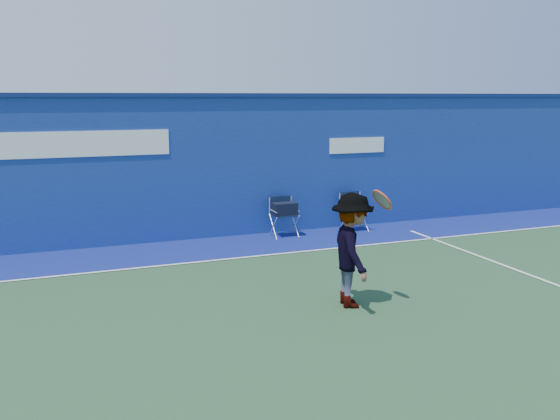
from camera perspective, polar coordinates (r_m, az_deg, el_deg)
name	(u,v)px	position (r m, az deg, el deg)	size (l,w,h in m)	color
ground	(295,318)	(8.32, 1.42, -10.33)	(80.00, 80.00, 0.00)	#254628
stadium_wall	(203,166)	(12.80, -7.46, 4.24)	(24.00, 0.50, 3.08)	navy
out_of_bounds_strip	(218,248)	(12.03, -6.03, -3.65)	(24.00, 1.80, 0.01)	navy
court_lines	(279,303)	(8.84, -0.07, -8.95)	(24.00, 12.00, 0.01)	white
directors_chair_left	(284,220)	(12.90, 0.40, -0.98)	(0.52, 0.46, 0.86)	silver
directors_chair_right	(354,219)	(13.59, 7.11, -0.83)	(0.52, 0.47, 0.87)	silver
water_bottle	(349,229)	(13.20, 6.62, -1.80)	(0.07, 0.07, 0.26)	white
tennis_player	(352,250)	(8.60, 6.96, -3.84)	(0.96, 1.18, 1.72)	#EA4738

